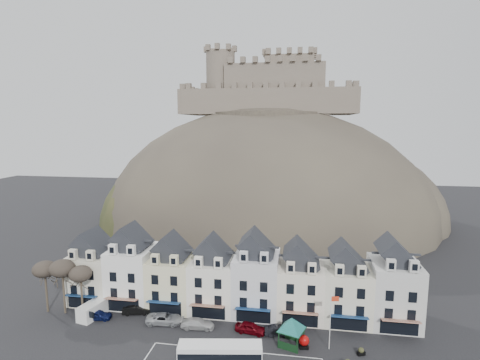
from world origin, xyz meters
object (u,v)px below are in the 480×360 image
Objects in this scene: bus at (220,354)px; car_silver at (164,319)px; car_black at (137,309)px; car_maroon at (251,328)px; car_charcoal at (279,331)px; car_white at (198,324)px; white_van at (93,310)px; car_navy at (97,315)px; bus_shelter at (292,324)px; red_buoy at (304,341)px; flagpole at (331,318)px.

car_silver is (-10.19, 8.25, -0.85)m from bus.
bus is 18.53m from car_black.
car_maroon is 4.05m from car_charcoal.
bus is 2.15× the size of car_white.
white_van reaches higher than car_silver.
car_navy is 0.96× the size of car_maroon.
car_black is (-23.88, 4.73, -2.36)m from bus_shelter.
white_van reaches higher than car_navy.
red_buoy is at bearing -103.34° from car_navy.
car_navy is at bearing -19.33° from white_van.
flagpole is at bearing -111.86° from car_black.
car_maroon is (2.73, 7.78, -0.85)m from bus.
car_maroon reaches higher than car_silver.
car_black is 10.70m from car_white.
bus_shelter is 1.11× the size of white_van.
car_charcoal is at bearing -109.08° from car_black.
car_maroon is at bearing 162.08° from red_buoy.
car_maroon is at bearing -98.89° from car_navy.
flagpole is at bearing -101.35° from car_white.
bus is 2.38× the size of car_black.
red_buoy is at bearing 7.39° from white_van.
red_buoy is at bearing -113.49° from car_black.
car_silver is at bearing 80.24° from car_white.
flagpole reaches higher than red_buoy.
car_navy is (-20.59, 7.78, -0.87)m from bus.
bus is at bearing -151.91° from car_white.
car_silver reaches higher than car_navy.
car_black reaches higher than car_charcoal.
flagpole reaches higher than car_maroon.
bus_shelter is at bearing 7.40° from white_van.
flagpole reaches higher than bus.
bus_shelter is at bearing -102.19° from car_maroon.
flagpole is 1.72× the size of car_maroon.
car_black is at bearing 74.98° from car_charcoal.
flagpole is 24.10m from car_silver.
car_maroon is (24.35, -0.64, -0.38)m from white_van.
white_van is at bearing 80.12° from car_charcoal.
car_black is (-28.89, 4.68, -3.59)m from flagpole.
bus_shelter reaches higher than car_white.
white_van is 1.27× the size of car_charcoal.
bus is at bearing -135.17° from car_silver.
car_white is (15.60, 0.00, -0.01)m from car_navy.
car_white reaches higher than car_charcoal.
red_buoy is 4.81m from flagpole.
white_van is (-31.74, 3.03, 0.26)m from red_buoy.
white_van is (-30.10, 2.87, -1.95)m from bus_shelter.
flagpole is 35.36m from white_van.
bus is 10.25m from bus_shelter.
red_buoy is at bearing -104.20° from car_silver.
flagpole reaches higher than car_black.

